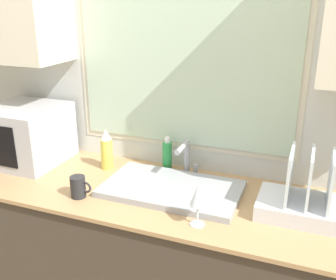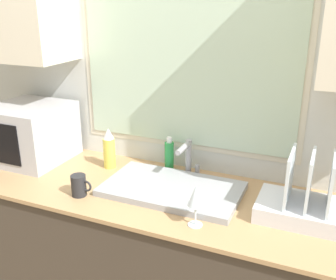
% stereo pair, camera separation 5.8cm
% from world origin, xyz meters
% --- Properties ---
extents(countertop, '(2.22, 0.66, 0.93)m').
position_xyz_m(countertop, '(0.00, 0.32, 0.47)').
color(countertop, '#42382D').
rests_on(countertop, ground_plane).
extents(wall_back, '(6.00, 0.38, 2.60)m').
position_xyz_m(wall_back, '(0.00, 0.62, 1.41)').
color(wall_back, silver).
rests_on(wall_back, ground_plane).
extents(sink_basin, '(0.65, 0.38, 0.03)m').
position_xyz_m(sink_basin, '(0.05, 0.33, 0.95)').
color(sink_basin, '#9EA0A5').
rests_on(sink_basin, countertop).
extents(faucet, '(0.08, 0.17, 0.19)m').
position_xyz_m(faucet, '(0.05, 0.53, 1.05)').
color(faucet, '#99999E').
rests_on(faucet, countertop).
extents(microwave, '(0.40, 0.40, 0.31)m').
position_xyz_m(microwave, '(-0.84, 0.40, 1.09)').
color(microwave, '#B2B2B7').
rests_on(microwave, countertop).
extents(dish_rack, '(0.40, 0.25, 0.29)m').
position_xyz_m(dish_rack, '(0.65, 0.33, 1.00)').
color(dish_rack, silver).
rests_on(dish_rack, countertop).
extents(spray_bottle, '(0.06, 0.06, 0.22)m').
position_xyz_m(spray_bottle, '(-0.37, 0.47, 1.04)').
color(spray_bottle, '#D8CC4C').
rests_on(spray_bottle, countertop).
extents(soap_bottle, '(0.05, 0.05, 0.19)m').
position_xyz_m(soap_bottle, '(-0.06, 0.56, 1.02)').
color(soap_bottle, '#268C3F').
rests_on(soap_bottle, countertop).
extents(mug_near_sink, '(0.11, 0.07, 0.10)m').
position_xyz_m(mug_near_sink, '(-0.33, 0.13, 0.98)').
color(mug_near_sink, '#262628').
rests_on(mug_near_sink, countertop).
extents(wine_glass, '(0.07, 0.07, 0.18)m').
position_xyz_m(wine_glass, '(0.25, 0.10, 1.06)').
color(wine_glass, silver).
rests_on(wine_glass, countertop).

